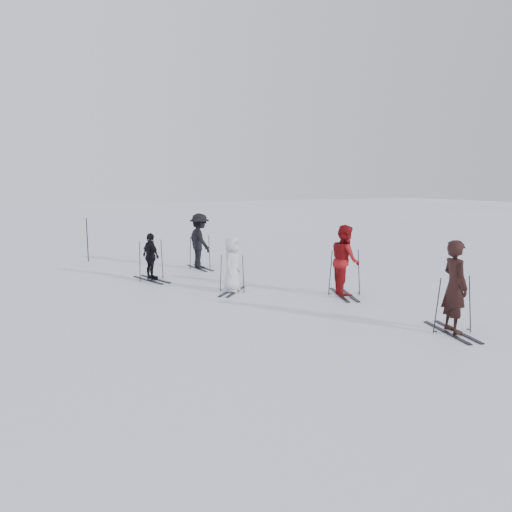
{
  "coord_description": "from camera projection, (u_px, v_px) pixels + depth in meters",
  "views": [
    {
      "loc": [
        -6.31,
        -12.23,
        3.24
      ],
      "look_at": [
        0.0,
        1.0,
        1.0
      ],
      "focal_mm": 35.0,
      "sensor_mm": 36.0,
      "label": 1
    }
  ],
  "objects": [
    {
      "name": "skier_uphill_left",
      "position": [
        151.0,
        257.0,
        16.2
      ],
      "size": [
        0.61,
        0.95,
        1.51
      ],
      "primitive_type": "imported",
      "rotation": [
        0.0,
        0.0,
        1.86
      ],
      "color": "black",
      "rests_on": "ground"
    },
    {
      "name": "skier_uphill_far",
      "position": [
        200.0,
        241.0,
        18.33
      ],
      "size": [
        0.86,
        1.36,
        2.0
      ],
      "primitive_type": "imported",
      "rotation": [
        0.0,
        0.0,
        1.66
      ],
      "color": "black",
      "rests_on": "ground"
    },
    {
      "name": "skis_near_dark",
      "position": [
        454.0,
        304.0,
        10.59
      ],
      "size": [
        1.9,
        1.31,
        1.26
      ],
      "primitive_type": null,
      "rotation": [
        0.0,
        0.0,
        1.33
      ],
      "color": "black",
      "rests_on": "ground"
    },
    {
      "name": "skis_grey",
      "position": [
        232.0,
        273.0,
        14.49
      ],
      "size": [
        1.7,
        1.65,
        1.13
      ],
      "primitive_type": null,
      "rotation": [
        0.0,
        0.0,
        0.83
      ],
      "color": "black",
      "rests_on": "ground"
    },
    {
      "name": "skier_near_dark",
      "position": [
        455.0,
        288.0,
        10.54
      ],
      "size": [
        0.63,
        0.81,
        1.97
      ],
      "primitive_type": "imported",
      "rotation": [
        0.0,
        0.0,
        1.33
      ],
      "color": "black",
      "rests_on": "ground"
    },
    {
      "name": "skier_red",
      "position": [
        345.0,
        261.0,
        14.01
      ],
      "size": [
        1.03,
        1.16,
        1.98
      ],
      "primitive_type": "imported",
      "rotation": [
        0.0,
        0.0,
        1.23
      ],
      "color": "maroon",
      "rests_on": "ground"
    },
    {
      "name": "ground",
      "position": [
        271.0,
        296.0,
        14.08
      ],
      "size": [
        120.0,
        120.0,
        0.0
      ],
      "primitive_type": "plane",
      "color": "silver",
      "rests_on": "ground"
    },
    {
      "name": "piste_marker",
      "position": [
        87.0,
        240.0,
        19.91
      ],
      "size": [
        0.05,
        0.05,
        1.75
      ],
      "primitive_type": "cylinder",
      "rotation": [
        0.0,
        0.0,
        -0.27
      ],
      "color": "black",
      "rests_on": "ground"
    },
    {
      "name": "skis_red",
      "position": [
        345.0,
        272.0,
        14.06
      ],
      "size": [
        2.06,
        1.53,
        1.34
      ],
      "primitive_type": null,
      "rotation": [
        0.0,
        0.0,
        1.23
      ],
      "color": "black",
      "rests_on": "ground"
    },
    {
      "name": "skis_uphill_far",
      "position": [
        200.0,
        252.0,
        18.39
      ],
      "size": [
        1.78,
        1.06,
        1.25
      ],
      "primitive_type": null,
      "rotation": [
        0.0,
        0.0,
        1.66
      ],
      "color": "black",
      "rests_on": "ground"
    },
    {
      "name": "skier_grey",
      "position": [
        232.0,
        265.0,
        14.46
      ],
      "size": [
        0.89,
        0.91,
        1.58
      ],
      "primitive_type": "imported",
      "rotation": [
        0.0,
        0.0,
        0.83
      ],
      "color": "silver",
      "rests_on": "ground"
    },
    {
      "name": "skis_uphill_left",
      "position": [
        151.0,
        260.0,
        16.22
      ],
      "size": [
        2.03,
        1.45,
        1.33
      ],
      "primitive_type": null,
      "rotation": [
        0.0,
        0.0,
        1.86
      ],
      "color": "black",
      "rests_on": "ground"
    }
  ]
}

